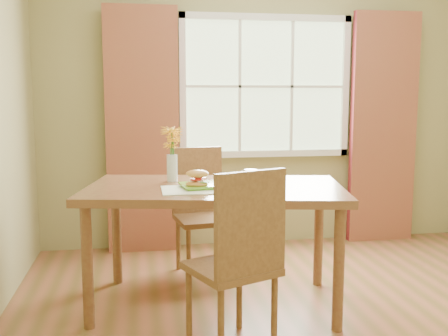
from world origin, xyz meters
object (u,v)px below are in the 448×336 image
object	(u,v)px
chair_near	(240,254)
chair_far	(201,204)
dining_table	(215,198)
croissant_sandwich	(197,179)
water_glass	(251,180)
flower_vase	(172,147)

from	to	relation	value
chair_near	chair_far	bearing A→B (deg)	69.08
dining_table	croissant_sandwich	distance (m)	0.24
dining_table	croissant_sandwich	world-z (taller)	croissant_sandwich
croissant_sandwich	water_glass	bearing A→B (deg)	9.74
water_glass	flower_vase	distance (m)	0.64
chair_near	flower_vase	size ratio (longest dim) A/B	2.70
chair_near	chair_far	xyz separation A→B (m)	(-0.05, 1.41, -0.02)
dining_table	chair_far	bearing A→B (deg)	101.81
chair_near	croissant_sandwich	xyz separation A→B (m)	(-0.17, 0.58, 0.33)
chair_near	chair_far	world-z (taller)	chair_near
croissant_sandwich	flower_vase	distance (m)	0.42
chair_far	dining_table	bearing A→B (deg)	-98.05
croissant_sandwich	water_glass	world-z (taller)	croissant_sandwich
water_glass	chair_near	bearing A→B (deg)	-107.54
water_glass	flower_vase	bearing A→B (deg)	141.99
dining_table	flower_vase	xyz separation A→B (m)	(-0.27, 0.24, 0.33)
chair_far	flower_vase	bearing A→B (deg)	-127.48
water_glass	croissant_sandwich	bearing A→B (deg)	178.21
chair_near	croissant_sandwich	bearing A→B (deg)	83.18
dining_table	chair_near	world-z (taller)	chair_near
chair_far	croissant_sandwich	size ratio (longest dim) A/B	6.00
chair_far	croissant_sandwich	distance (m)	0.91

